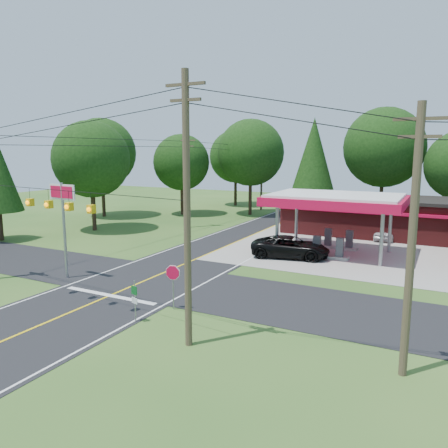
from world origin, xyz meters
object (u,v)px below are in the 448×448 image
at_px(suv_car, 290,247).
at_px(octagonal_stop_sign, 173,276).
at_px(gas_canopy, 335,202).
at_px(big_stop_sign, 63,209).
at_px(sedan_car, 385,232).

height_order(suv_car, octagonal_stop_sign, octagonal_stop_sign).
relative_size(gas_canopy, octagonal_stop_sign, 4.35).
height_order(big_stop_sign, octagonal_stop_sign, big_stop_sign).
relative_size(gas_canopy, big_stop_sign, 1.68).
relative_size(gas_canopy, suv_car, 1.75).
xyz_separation_m(suv_car, big_stop_sign, (-11.32, -12.11, 3.79)).
bearing_deg(big_stop_sign, gas_canopy, 47.18).
bearing_deg(octagonal_stop_sign, big_stop_sign, 170.39).
relative_size(suv_car, sedan_car, 1.38).
distance_m(big_stop_sign, octagonal_stop_sign, 10.04).
height_order(suv_car, big_stop_sign, big_stop_sign).
bearing_deg(big_stop_sign, sedan_car, 53.66).
xyz_separation_m(gas_canopy, suv_car, (-2.68, -3.00, -3.43)).
relative_size(gas_canopy, sedan_car, 2.42).
xyz_separation_m(sedan_car, big_stop_sign, (-17.00, -23.11, 3.88)).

